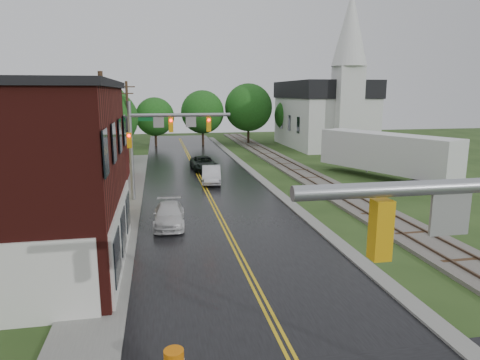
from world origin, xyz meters
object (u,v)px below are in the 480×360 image
object	(u,v)px
church	(326,107)
pickup_white	(169,215)
tree_left_c	(51,127)
semi_trailer	(386,153)
sedan_silver	(211,175)
suv_dark	(204,164)
traffic_signal_far	(161,132)
utility_pole_c	(128,121)
utility_pole_b	(105,145)
tree_left_e	(110,120)

from	to	relation	value
church	pickup_white	size ratio (longest dim) A/B	4.56
tree_left_c	semi_trailer	bearing A→B (deg)	-16.34
tree_left_c	sedan_silver	world-z (taller)	tree_left_c
church	suv_dark	bearing A→B (deg)	-141.64
traffic_signal_far	tree_left_c	size ratio (longest dim) A/B	0.96
utility_pole_c	semi_trailer	world-z (taller)	utility_pole_c
utility_pole_b	pickup_white	xyz separation A→B (m)	(3.60, -1.51, -4.08)
traffic_signal_far	pickup_white	size ratio (longest dim) A/B	1.67
pickup_white	semi_trailer	bearing A→B (deg)	30.22
utility_pole_b	tree_left_e	distance (m)	23.99
tree_left_e	suv_dark	bearing A→B (deg)	-37.33
sedan_silver	pickup_white	size ratio (longest dim) A/B	1.03
sedan_silver	pickup_white	distance (m)	12.33
church	suv_dark	distance (m)	25.02
church	tree_left_e	distance (m)	29.91
tree_left_e	sedan_silver	bearing A→B (deg)	-54.94
church	pickup_white	xyz separation A→B (m)	(-23.20, -33.25, -5.20)
traffic_signal_far	utility_pole_c	size ratio (longest dim) A/B	0.82
church	utility_pole_c	xyz separation A→B (m)	(-26.80, -9.74, -1.11)
traffic_signal_far	pickup_white	distance (m)	7.83
traffic_signal_far	utility_pole_b	bearing A→B (deg)	-123.68
church	utility_pole_c	distance (m)	28.54
sedan_silver	utility_pole_b	bearing A→B (deg)	-120.09
church	pickup_white	distance (m)	40.88
sedan_silver	pickup_white	world-z (taller)	sedan_silver
semi_trailer	church	bearing A→B (deg)	81.63
tree_left_c	pickup_white	world-z (taller)	tree_left_c
utility_pole_b	pickup_white	size ratio (longest dim) A/B	2.05
traffic_signal_far	suv_dark	xyz separation A→B (m)	(4.27, 11.54, -4.27)
tree_left_c	suv_dark	size ratio (longest dim) A/B	1.52
utility_pole_b	utility_pole_c	bearing A→B (deg)	90.00
suv_dark	sedan_silver	xyz separation A→B (m)	(0.00, -6.39, 0.05)
utility_pole_b	pickup_white	distance (m)	5.65
church	utility_pole_c	world-z (taller)	church
suv_dark	semi_trailer	world-z (taller)	semi_trailer
utility_pole_b	utility_pole_c	distance (m)	22.00
traffic_signal_far	church	bearing A→B (deg)	48.73
church	tree_left_c	bearing A→B (deg)	-157.76
utility_pole_b	sedan_silver	xyz separation A→B (m)	(7.60, 10.15, -3.98)
suv_dark	tree_left_c	bearing A→B (deg)	171.52
utility_pole_b	tree_left_e	world-z (taller)	utility_pole_b
church	semi_trailer	xyz separation A→B (m)	(-3.35, -22.78, -3.39)
tree_left_c	utility_pole_b	bearing A→B (deg)	-68.51
tree_left_c	sedan_silver	distance (m)	16.99
utility_pole_c	utility_pole_b	bearing A→B (deg)	-90.00
traffic_signal_far	utility_pole_b	distance (m)	6.01
church	sedan_silver	bearing A→B (deg)	-131.65
traffic_signal_far	pickup_white	bearing A→B (deg)	-87.64
traffic_signal_far	tree_left_e	size ratio (longest dim) A/B	0.90
utility_pole_b	semi_trailer	size ratio (longest dim) A/B	0.67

